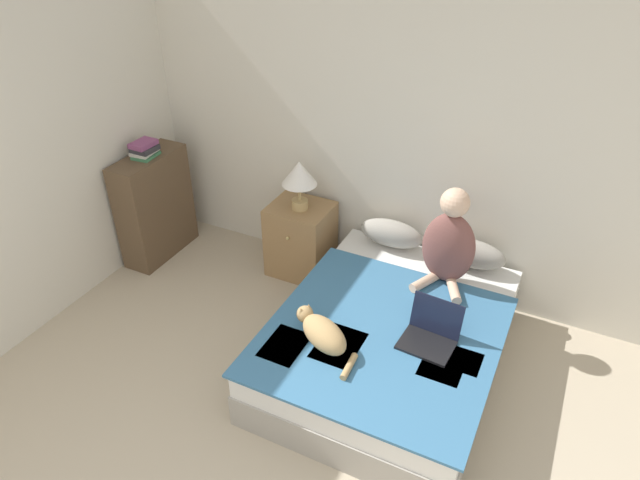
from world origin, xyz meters
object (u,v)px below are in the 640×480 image
object	(u,v)px
pillow_far	(471,254)
laptop_open	(430,335)
pillow_near	(391,233)
bookshelf	(155,206)
cat_tabby	(323,333)
nightstand	(301,239)
person_sitting	(449,243)
bed	(390,341)
book_stack_top	(144,149)
table_lamp	(299,176)

from	to	relation	value
pillow_far	laptop_open	world-z (taller)	laptop_open
laptop_open	pillow_near	bearing A→B (deg)	127.26
pillow_near	bookshelf	bearing A→B (deg)	-168.88
laptop_open	bookshelf	bearing A→B (deg)	172.80
cat_tabby	laptop_open	size ratio (longest dim) A/B	1.37
pillow_near	nightstand	size ratio (longest dim) A/B	0.81
person_sitting	cat_tabby	xyz separation A→B (m)	(-0.50, -1.00, -0.23)
pillow_near	pillow_far	world-z (taller)	same
laptop_open	bed	bearing A→B (deg)	163.11
bookshelf	book_stack_top	size ratio (longest dim) A/B	4.24
bed	pillow_near	size ratio (longest dim) A/B	3.69
cat_tabby	bookshelf	bearing A→B (deg)	4.28
bed	person_sitting	size ratio (longest dim) A/B	2.54
bookshelf	table_lamp	bearing A→B (deg)	12.38
laptop_open	table_lamp	bearing A→B (deg)	153.20
bed	book_stack_top	world-z (taller)	book_stack_top
cat_tabby	book_stack_top	distance (m)	2.29
person_sitting	bookshelf	size ratio (longest dim) A/B	0.78
pillow_near	pillow_far	bearing A→B (deg)	0.00
bed	laptop_open	bearing A→B (deg)	-21.07
pillow_near	nightstand	world-z (taller)	pillow_near
laptop_open	nightstand	size ratio (longest dim) A/B	0.56
bookshelf	laptop_open	bearing A→B (deg)	-11.38
laptop_open	nightstand	bearing A→B (deg)	152.60
person_sitting	table_lamp	world-z (taller)	person_sitting
bookshelf	cat_tabby	bearing A→B (deg)	-22.73
cat_tabby	nightstand	bearing A→B (deg)	-29.40
pillow_near	nightstand	xyz separation A→B (m)	(-0.77, -0.09, -0.22)
cat_tabby	book_stack_top	bearing A→B (deg)	4.34
bed	book_stack_top	distance (m)	2.54
pillow_far	person_sitting	bearing A→B (deg)	-115.19
pillow_far	cat_tabby	distance (m)	1.41
pillow_near	bookshelf	distance (m)	2.09
nightstand	bed	bearing A→B (deg)	-34.07
cat_tabby	bed	bearing A→B (deg)	-97.59
pillow_near	laptop_open	distance (m)	1.12
pillow_far	nightstand	bearing A→B (deg)	-176.29
pillow_far	nightstand	world-z (taller)	pillow_far
table_lamp	book_stack_top	world-z (taller)	book_stack_top
bed	pillow_far	xyz separation A→B (m)	(0.32, 0.82, 0.33)
cat_tabby	pillow_near	bearing A→B (deg)	-62.36
bookshelf	book_stack_top	world-z (taller)	book_stack_top
pillow_far	person_sitting	xyz separation A→B (m)	(-0.12, -0.26, 0.21)
laptop_open	table_lamp	world-z (taller)	table_lamp
cat_tabby	nightstand	xyz separation A→B (m)	(-0.78, 1.18, -0.21)
pillow_far	table_lamp	xyz separation A→B (m)	(-1.39, -0.12, 0.39)
pillow_far	bookshelf	size ratio (longest dim) A/B	0.54
nightstand	laptop_open	bearing A→B (deg)	-31.57
pillow_far	nightstand	distance (m)	1.42
laptop_open	table_lamp	xyz separation A→B (m)	(-1.36, 0.82, 0.45)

